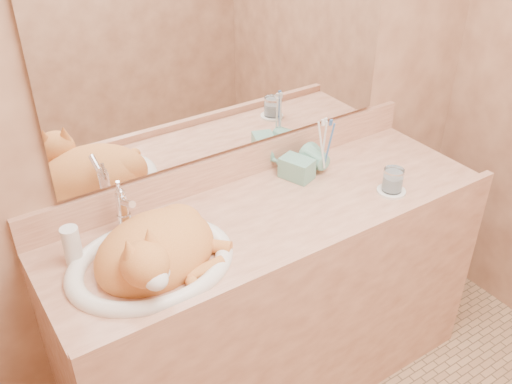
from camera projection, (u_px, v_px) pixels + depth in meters
wall_back at (231, 77)px, 1.93m from camera, size 2.40×0.02×2.50m
vanity_counter at (274, 303)px, 2.19m from camera, size 1.60×0.55×0.85m
mirror at (232, 37)px, 1.85m from camera, size 1.30×0.02×0.80m
sink_basin at (149, 244)px, 1.68m from camera, size 0.56×0.48×0.16m
faucet at (123, 210)px, 1.81m from camera, size 0.06×0.13×0.18m
cat at (156, 249)px, 1.69m from camera, size 0.46×0.41×0.22m
soap_dispenser at (311, 162)px, 2.07m from camera, size 0.10×0.11×0.18m
toothbrush_cup at (324, 164)px, 2.14m from camera, size 0.11×0.11×0.10m
toothbrushes at (326, 143)px, 2.09m from camera, size 0.04×0.04×0.24m
saucer at (391, 191)px, 2.06m from camera, size 0.10×0.10×0.01m
water_glass at (393, 180)px, 2.04m from camera, size 0.07×0.07×0.09m
lotion_bottle at (72, 246)px, 1.70m from camera, size 0.05×0.05×0.13m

